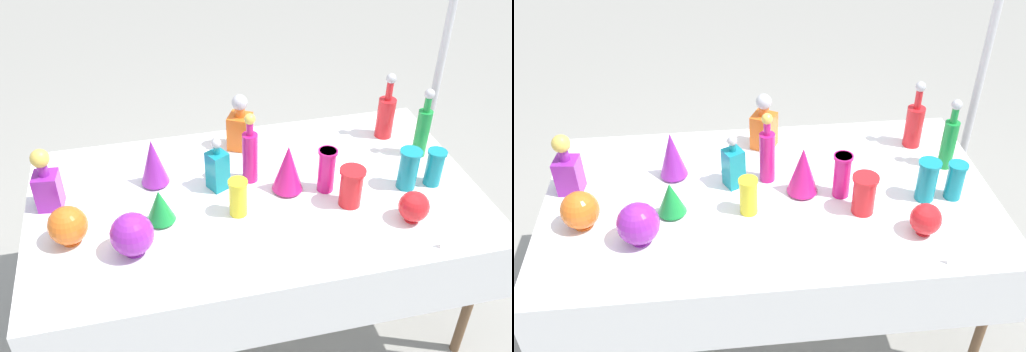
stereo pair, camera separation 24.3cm
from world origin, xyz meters
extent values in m
plane|color=gray|center=(0.00, 0.00, 0.00)|extent=(40.00, 40.00, 0.00)
cube|color=white|center=(0.00, 0.00, 0.74)|extent=(1.95, 1.10, 0.03)
cube|color=white|center=(0.00, -0.56, 0.61)|extent=(1.95, 0.01, 0.30)
cylinder|color=brown|center=(0.87, -0.45, 0.36)|extent=(0.04, 0.04, 0.73)
cylinder|color=brown|center=(-0.87, 0.45, 0.36)|extent=(0.04, 0.04, 0.73)
cylinder|color=brown|center=(0.87, 0.45, 0.36)|extent=(0.04, 0.04, 0.73)
cylinder|color=red|center=(0.73, 0.32, 0.86)|extent=(0.09, 0.09, 0.20)
cylinder|color=red|center=(0.73, 0.32, 1.01)|extent=(0.03, 0.03, 0.10)
sphere|color=#B2B2B7|center=(0.73, 0.32, 1.08)|extent=(0.05, 0.05, 0.05)
cylinder|color=#C61972|center=(0.00, 0.11, 0.88)|extent=(0.07, 0.07, 0.24)
cylinder|color=#C61972|center=(0.00, 0.11, 1.03)|extent=(0.03, 0.03, 0.06)
sphere|color=gold|center=(0.00, 0.11, 1.08)|extent=(0.05, 0.05, 0.05)
cylinder|color=#198C38|center=(0.83, 0.13, 0.88)|extent=(0.07, 0.07, 0.24)
cylinder|color=#198C38|center=(0.83, 0.13, 1.03)|extent=(0.03, 0.03, 0.08)
sphere|color=#B2B2B7|center=(0.83, 0.13, 1.09)|extent=(0.05, 0.05, 0.05)
cube|color=purple|center=(-0.86, 0.12, 0.84)|extent=(0.11, 0.11, 0.16)
cylinder|color=purple|center=(-0.86, 0.12, 0.95)|extent=(0.04, 0.04, 0.06)
sphere|color=gold|center=(-0.86, 0.12, 1.01)|extent=(0.08, 0.08, 0.08)
cube|color=orange|center=(0.01, 0.39, 0.85)|extent=(0.14, 0.14, 0.18)
cylinder|color=orange|center=(0.01, 0.39, 0.96)|extent=(0.05, 0.05, 0.05)
sphere|color=#B2B2B7|center=(0.01, 0.39, 1.01)|extent=(0.08, 0.08, 0.08)
cube|color=teal|center=(-0.15, 0.09, 0.85)|extent=(0.11, 0.11, 0.18)
cylinder|color=teal|center=(-0.15, 0.09, 0.96)|extent=(0.03, 0.03, 0.04)
sphere|color=#B2B2B7|center=(-0.15, 0.09, 0.99)|extent=(0.04, 0.04, 0.04)
cylinder|color=red|center=(0.37, -0.15, 0.85)|extent=(0.09, 0.09, 0.18)
cylinder|color=red|center=(0.37, -0.15, 0.93)|extent=(0.11, 0.11, 0.01)
cylinder|color=yellow|center=(-0.10, -0.11, 0.84)|extent=(0.07, 0.07, 0.17)
cylinder|color=yellow|center=(-0.10, -0.11, 0.92)|extent=(0.08, 0.08, 0.01)
cylinder|color=teal|center=(0.78, -0.10, 0.85)|extent=(0.07, 0.07, 0.17)
cylinder|color=teal|center=(0.78, -0.10, 0.93)|extent=(0.08, 0.08, 0.01)
cylinder|color=teal|center=(0.66, -0.10, 0.85)|extent=(0.08, 0.08, 0.19)
cylinder|color=teal|center=(0.66, -0.10, 0.94)|extent=(0.10, 0.10, 0.01)
cylinder|color=#C61972|center=(0.31, -0.03, 0.86)|extent=(0.07, 0.07, 0.21)
cylinder|color=#C61972|center=(0.31, -0.03, 0.96)|extent=(0.09, 0.09, 0.01)
cylinder|color=#198C38|center=(-0.42, -0.08, 0.77)|extent=(0.07, 0.07, 0.01)
cone|color=#198C38|center=(-0.42, -0.08, 0.84)|extent=(0.12, 0.12, 0.14)
cylinder|color=purple|center=(-0.42, 0.18, 0.77)|extent=(0.07, 0.07, 0.01)
cone|color=purple|center=(-0.42, 0.18, 0.88)|extent=(0.13, 0.13, 0.22)
cylinder|color=#C61972|center=(0.14, 0.00, 0.77)|extent=(0.06, 0.06, 0.01)
cone|color=#C61972|center=(0.14, 0.00, 0.88)|extent=(0.14, 0.14, 0.22)
cylinder|color=red|center=(0.58, -0.31, 0.76)|extent=(0.06, 0.06, 0.01)
sphere|color=red|center=(0.58, -0.31, 0.83)|extent=(0.13, 0.13, 0.13)
cylinder|color=orange|center=(-0.78, -0.13, 0.76)|extent=(0.07, 0.07, 0.01)
sphere|color=orange|center=(-0.78, -0.13, 0.85)|extent=(0.15, 0.15, 0.15)
cylinder|color=purple|center=(-0.54, -0.24, 0.76)|extent=(0.08, 0.08, 0.01)
sphere|color=purple|center=(-0.54, -0.24, 0.85)|extent=(0.17, 0.17, 0.17)
cube|color=white|center=(0.65, -0.49, 0.78)|extent=(0.06, 0.02, 0.04)
cylinder|color=silver|center=(1.20, 0.66, 1.15)|extent=(0.04, 0.04, 2.31)
cylinder|color=#333338|center=(1.20, 0.66, 0.02)|extent=(0.18, 0.18, 0.04)
camera|label=1|loc=(-0.45, -1.90, 2.30)|focal=40.00mm
camera|label=2|loc=(-0.21, -1.94, 2.30)|focal=40.00mm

